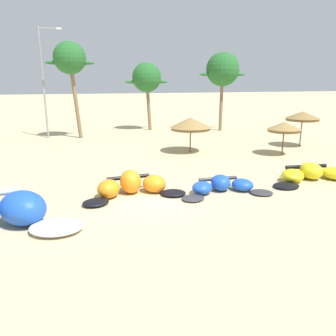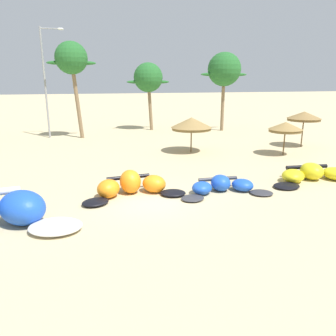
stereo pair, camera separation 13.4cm
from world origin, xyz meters
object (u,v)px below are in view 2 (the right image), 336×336
(palm_center_right, at_px, (224,70))
(beach_umbrella_middle, at_px, (286,127))
(kite_left, at_px, (132,186))
(palm_center_left, at_px, (148,78))
(kite_left_of_center, at_px, (222,186))
(beach_umbrella_near_van, at_px, (191,124))
(beach_umbrella_near_palms, at_px, (304,116))
(lamppost_west_center, at_px, (46,78))
(kite_center, at_px, (315,174))
(palm_left_of_gap, at_px, (71,59))

(palm_center_right, bearing_deg, beach_umbrella_middle, -93.18)
(kite_left, height_order, palm_center_left, palm_center_left)
(kite_left_of_center, height_order, palm_center_right, palm_center_right)
(palm_center_right, bearing_deg, palm_center_left, 161.65)
(beach_umbrella_near_van, relative_size, palm_center_left, 0.43)
(beach_umbrella_near_palms, bearing_deg, beach_umbrella_middle, -144.37)
(beach_umbrella_near_palms, distance_m, lamppost_west_center, 23.55)
(beach_umbrella_near_van, height_order, beach_umbrella_near_palms, beach_umbrella_near_palms)
(kite_center, bearing_deg, palm_center_left, 102.75)
(kite_left, distance_m, beach_umbrella_near_palms, 18.07)
(beach_umbrella_near_van, height_order, beach_umbrella_middle, beach_umbrella_near_van)
(beach_umbrella_near_van, relative_size, lamppost_west_center, 0.31)
(beach_umbrella_near_van, relative_size, beach_umbrella_near_palms, 1.07)
(beach_umbrella_middle, bearing_deg, palm_center_right, 86.82)
(beach_umbrella_middle, distance_m, palm_center_left, 17.37)
(beach_umbrella_middle, distance_m, palm_left_of_gap, 19.95)
(beach_umbrella_near_palms, height_order, lamppost_west_center, lamppost_west_center)
(beach_umbrella_middle, bearing_deg, palm_left_of_gap, 141.63)
(kite_left_of_center, bearing_deg, beach_umbrella_near_palms, 38.66)
(beach_umbrella_near_van, bearing_deg, beach_umbrella_middle, -23.43)
(beach_umbrella_middle, bearing_deg, kite_center, -109.51)
(kite_left, xyz_separation_m, lamppost_west_center, (-4.97, 18.73, 5.25))
(beach_umbrella_middle, distance_m, beach_umbrella_near_palms, 4.19)
(beach_umbrella_near_van, relative_size, beach_umbrella_middle, 1.27)
(beach_umbrella_middle, bearing_deg, palm_center_left, 114.80)
(beach_umbrella_near_van, xyz_separation_m, beach_umbrella_near_palms, (9.81, -0.36, 0.35))
(kite_left_of_center, bearing_deg, palm_center_left, 87.63)
(kite_left, height_order, lamppost_west_center, lamppost_west_center)
(kite_left_of_center, bearing_deg, beach_umbrella_near_van, 80.35)
(kite_left, bearing_deg, kite_left_of_center, -10.64)
(kite_center, bearing_deg, beach_umbrella_near_palms, 57.20)
(kite_left_of_center, xyz_separation_m, beach_umbrella_near_van, (1.62, 9.50, 1.93))
(kite_left_of_center, bearing_deg, lamppost_west_center, 115.78)
(kite_center, height_order, palm_left_of_gap, palm_left_of_gap)
(kite_left, height_order, palm_left_of_gap, palm_left_of_gap)
(kite_center, relative_size, beach_umbrella_near_van, 1.91)
(palm_center_left, bearing_deg, palm_left_of_gap, -156.38)
(kite_center, height_order, palm_center_left, palm_center_left)
(lamppost_west_center, bearing_deg, kite_left, -75.13)
(kite_center, relative_size, lamppost_west_center, 0.60)
(lamppost_west_center, bearing_deg, kite_left_of_center, -64.22)
(beach_umbrella_middle, height_order, beach_umbrella_near_palms, beach_umbrella_near_palms)
(kite_left, bearing_deg, beach_umbrella_near_palms, 27.56)
(beach_umbrella_near_van, xyz_separation_m, beach_umbrella_middle, (6.43, -2.79, -0.11))
(kite_center, bearing_deg, beach_umbrella_middle, 70.49)
(beach_umbrella_near_palms, xyz_separation_m, palm_left_of_gap, (-18.48, 9.53, 4.76))
(kite_center, height_order, beach_umbrella_middle, beach_umbrella_middle)
(beach_umbrella_near_palms, distance_m, palm_center_left, 17.01)
(kite_left, bearing_deg, palm_left_of_gap, 98.20)
(beach_umbrella_middle, height_order, lamppost_west_center, lamppost_west_center)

